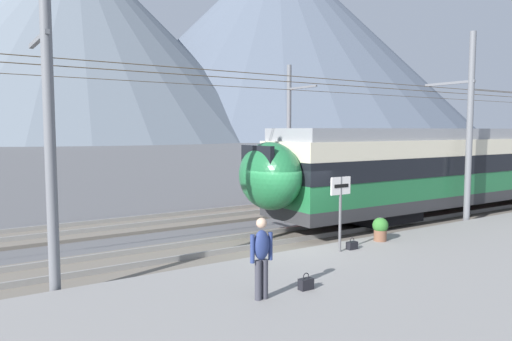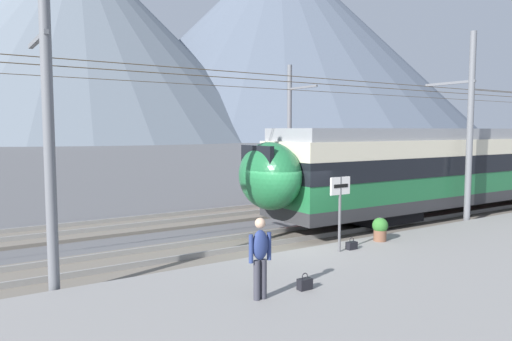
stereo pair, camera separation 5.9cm
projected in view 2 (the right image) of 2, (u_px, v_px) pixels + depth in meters
The scene contains 16 objects.
ground_plane at pixel (296, 251), 15.12m from camera, with size 400.00×400.00×0.00m, color #565659.
platform_slab at pixel (415, 285), 11.28m from camera, with size 120.00×7.33×0.33m, color gray.
track_near at pixel (273, 241), 16.13m from camera, with size 120.00×3.00×0.28m.
track_far at pixel (203, 217), 20.54m from camera, with size 120.00×3.00×0.28m.
train_near_platform at pixel (480, 164), 22.28m from camera, with size 25.21×2.89×4.27m.
train_far_track at pixel (491, 153), 31.88m from camera, with size 33.14×2.84×4.27m.
catenary_mast_west at pixel (47, 106), 10.36m from camera, with size 44.13×2.22×8.35m.
catenary_mast_mid at pixel (467, 126), 18.58m from camera, with size 44.13×2.22×7.53m.
catenary_mast_far_side at pixel (291, 129), 25.12m from camera, with size 44.13×2.35×7.17m.
platform_sign at pixel (340, 197), 13.57m from camera, with size 0.70×0.08×2.14m.
passenger_walking at pixel (260, 254), 9.77m from camera, with size 0.53×0.22×1.69m.
handbag_beside_passenger at pixel (305, 284), 10.43m from camera, with size 0.32×0.18×0.37m.
handbag_near_sign at pixel (352, 245), 13.95m from camera, with size 0.32×0.18×0.35m.
potted_plant_platform_edge at pixel (380, 228), 14.98m from camera, with size 0.49×0.49×0.73m.
mountain_central_peak at pixel (80, 41), 176.69m from camera, with size 146.67×146.67×73.03m, color slate.
mountain_right_ridge at pixel (279, 42), 223.35m from camera, with size 180.06×180.06×88.72m, color #515B6B.
Camera 2 is at (-9.12, -11.79, 3.80)m, focal length 33.73 mm.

